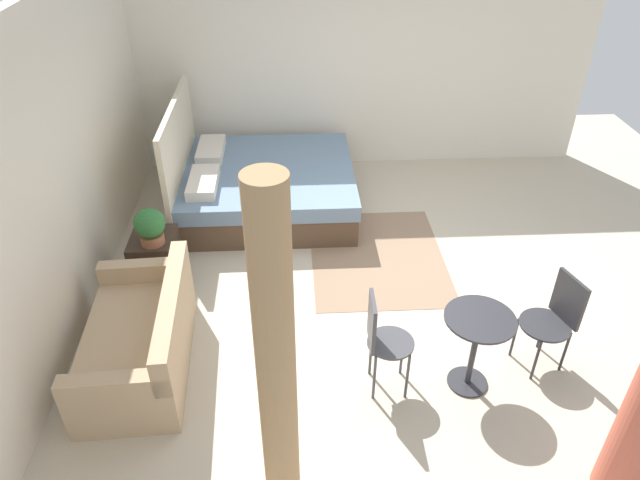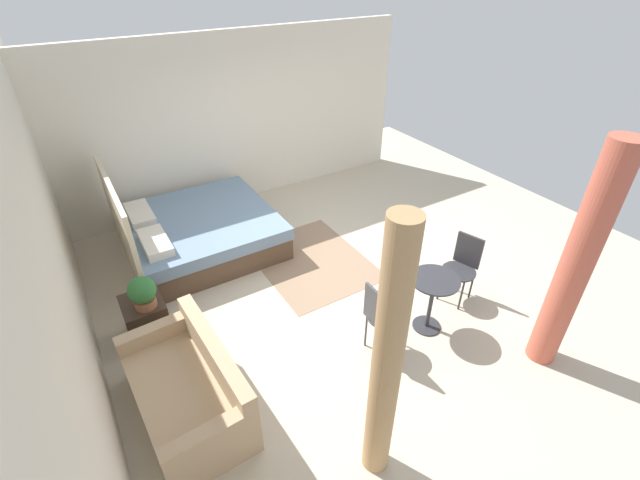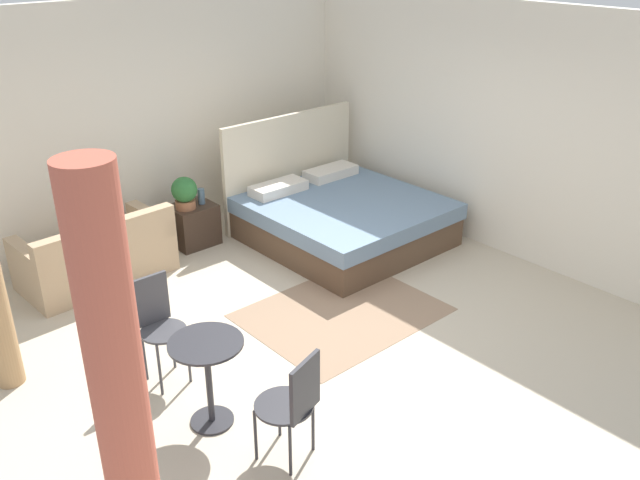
% 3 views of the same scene
% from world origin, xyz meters
% --- Properties ---
extents(ground_plane, '(8.52, 9.10, 0.02)m').
position_xyz_m(ground_plane, '(0.00, 0.00, -0.01)').
color(ground_plane, beige).
extents(wall_back, '(8.52, 0.12, 2.80)m').
position_xyz_m(wall_back, '(0.00, 3.05, 1.40)').
color(wall_back, silver).
rests_on(wall_back, ground).
extents(wall_right, '(0.12, 6.10, 2.80)m').
position_xyz_m(wall_right, '(2.76, 0.00, 1.40)').
color(wall_right, silver).
rests_on(wall_right, ground).
extents(area_rug, '(1.83, 1.45, 0.01)m').
position_xyz_m(area_rug, '(0.34, 0.08, 0.00)').
color(area_rug, '#93755B').
rests_on(area_rug, ground).
extents(bed, '(2.02, 2.11, 1.36)m').
position_xyz_m(bed, '(1.51, 1.37, 0.30)').
color(bed, brown).
rests_on(bed, ground).
extents(couch, '(1.57, 0.90, 0.76)m').
position_xyz_m(couch, '(-1.16, 2.31, 0.27)').
color(couch, tan).
rests_on(couch, ground).
extents(nightstand, '(0.51, 0.44, 0.50)m').
position_xyz_m(nightstand, '(0.10, 2.43, 0.25)').
color(nightstand, '#38281E').
rests_on(nightstand, ground).
extents(potted_plant, '(0.30, 0.30, 0.38)m').
position_xyz_m(potted_plant, '(-0.00, 2.39, 0.70)').
color(potted_plant, '#935B3D').
rests_on(potted_plant, nightstand).
extents(vase, '(0.08, 0.08, 0.19)m').
position_xyz_m(vase, '(0.22, 2.40, 0.59)').
color(vase, slate).
rests_on(vase, nightstand).
extents(balcony_table, '(0.56, 0.56, 0.73)m').
position_xyz_m(balcony_table, '(-1.52, -0.43, 0.50)').
color(balcony_table, '#2D2D33').
rests_on(balcony_table, ground).
extents(cafe_chair_near_window, '(0.53, 0.53, 0.88)m').
position_xyz_m(cafe_chair_near_window, '(-1.29, -1.17, 0.53)').
color(cafe_chair_near_window, '#2D2D33').
rests_on(cafe_chair_near_window, ground).
extents(cafe_chair_near_couch, '(0.38, 0.38, 0.93)m').
position_xyz_m(cafe_chair_near_couch, '(-1.51, 0.33, 0.57)').
color(cafe_chair_near_couch, '#3F3F44').
rests_on(cafe_chair_near_couch, ground).
extents(curtain_left, '(0.30, 0.30, 2.54)m').
position_xyz_m(curtain_left, '(-2.51, -1.21, 1.27)').
color(curtain_left, '#C15B47').
rests_on(curtain_left, ground).
extents(curtain_right, '(0.23, 0.23, 2.54)m').
position_xyz_m(curtain_right, '(-2.51, 1.11, 1.27)').
color(curtain_right, tan).
rests_on(curtain_right, ground).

